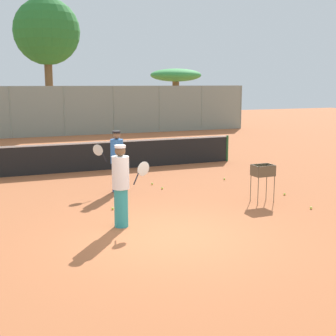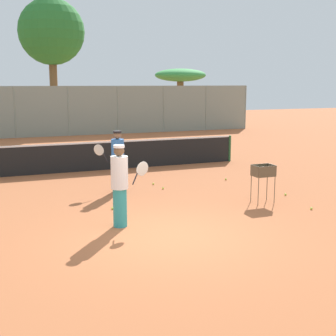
# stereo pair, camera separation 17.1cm
# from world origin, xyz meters

# --- Properties ---
(ground_plane) EXTENTS (80.00, 80.00, 0.00)m
(ground_plane) POSITION_xyz_m (0.00, 0.00, 0.00)
(ground_plane) COLOR #B26038
(tennis_net) EXTENTS (12.07, 0.10, 1.07)m
(tennis_net) POSITION_xyz_m (0.00, 8.05, 0.56)
(tennis_net) COLOR #26592D
(tennis_net) RESTS_ON ground_plane
(back_fence) EXTENTS (28.10, 0.08, 3.02)m
(back_fence) POSITION_xyz_m (-0.00, 20.06, 1.51)
(back_fence) COLOR gray
(back_fence) RESTS_ON ground_plane
(tree_0) EXTENTS (3.91, 3.91, 4.28)m
(tree_0) POSITION_xyz_m (11.01, 24.74, 3.67)
(tree_0) COLOR brown
(tree_0) RESTS_ON ground_plane
(tree_4) EXTENTS (4.35, 4.35, 8.71)m
(tree_4) POSITION_xyz_m (1.31, 23.86, 6.47)
(tree_4) COLOR brown
(tree_4) RESTS_ON ground_plane
(player_white_outfit) EXTENTS (0.89, 0.47, 1.81)m
(player_white_outfit) POSITION_xyz_m (0.18, 4.46, 0.94)
(player_white_outfit) COLOR #334C8C
(player_white_outfit) RESTS_ON ground_plane
(player_red_cap) EXTENTS (0.95, 0.38, 1.85)m
(player_red_cap) POSITION_xyz_m (-0.72, 1.11, 0.96)
(player_red_cap) COLOR teal
(player_red_cap) RESTS_ON ground_plane
(ball_cart) EXTENTS (0.56, 0.41, 1.03)m
(ball_cart) POSITION_xyz_m (3.44, 1.74, 0.79)
(ball_cart) COLOR brown
(ball_cart) RESTS_ON ground_plane
(tennis_ball_0) EXTENTS (0.07, 0.07, 0.07)m
(tennis_ball_0) POSITION_xyz_m (1.54, 4.24, 0.03)
(tennis_ball_0) COLOR #D1E54C
(tennis_ball_0) RESTS_ON ground_plane
(tennis_ball_1) EXTENTS (0.07, 0.07, 0.07)m
(tennis_ball_1) POSITION_xyz_m (3.98, 4.72, 0.03)
(tennis_ball_1) COLOR #D1E54C
(tennis_ball_1) RESTS_ON ground_plane
(tennis_ball_2) EXTENTS (0.07, 0.07, 0.07)m
(tennis_ball_2) POSITION_xyz_m (1.48, 4.94, 0.03)
(tennis_ball_2) COLOR #D1E54C
(tennis_ball_2) RESTS_ON ground_plane
(tennis_ball_4) EXTENTS (0.07, 0.07, 0.07)m
(tennis_ball_4) POSITION_xyz_m (-0.51, 2.55, 0.03)
(tennis_ball_4) COLOR #D1E54C
(tennis_ball_4) RESTS_ON ground_plane
(tennis_ball_5) EXTENTS (0.07, 0.07, 0.07)m
(tennis_ball_5) POSITION_xyz_m (4.51, 2.15, 0.03)
(tennis_ball_5) COLOR #D1E54C
(tennis_ball_5) RESTS_ON ground_plane
(tennis_ball_6) EXTENTS (0.07, 0.07, 0.07)m
(tennis_ball_6) POSITION_xyz_m (-0.59, 1.32, 0.03)
(tennis_ball_6) COLOR #D1E54C
(tennis_ball_6) RESTS_ON ground_plane
(tennis_ball_7) EXTENTS (0.07, 0.07, 0.07)m
(tennis_ball_7) POSITION_xyz_m (4.20, 0.63, 0.03)
(tennis_ball_7) COLOR #D1E54C
(tennis_ball_7) RESTS_ON ground_plane
(parked_car) EXTENTS (4.20, 1.70, 1.60)m
(parked_car) POSITION_xyz_m (-1.20, 24.47, 0.66)
(parked_car) COLOR white
(parked_car) RESTS_ON ground_plane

